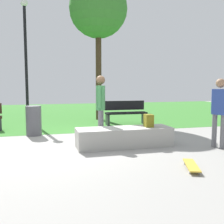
# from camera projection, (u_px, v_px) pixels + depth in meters

# --- Properties ---
(ground_plane) EXTENTS (28.00, 28.00, 0.00)m
(ground_plane) POSITION_uv_depth(u_px,v_px,m) (74.00, 143.00, 7.16)
(ground_plane) COLOR gray
(grass_lawn) EXTENTS (26.60, 12.59, 0.01)m
(grass_lawn) POSITION_uv_depth(u_px,v_px,m) (57.00, 113.00, 14.56)
(grass_lawn) COLOR #387A2D
(grass_lawn) RESTS_ON ground_plane
(concrete_ledge) EXTENTS (2.41, 0.74, 0.48)m
(concrete_ledge) POSITION_uv_depth(u_px,v_px,m) (124.00, 137.00, 6.78)
(concrete_ledge) COLOR #A8A59E
(concrete_ledge) RESTS_ON ground_plane
(backpack_on_ledge) EXTENTS (0.23, 0.30, 0.32)m
(backpack_on_ledge) POSITION_uv_depth(u_px,v_px,m) (149.00, 121.00, 6.89)
(backpack_on_ledge) COLOR olive
(backpack_on_ledge) RESTS_ON concrete_ledge
(skater_performing_trick) EXTENTS (0.32, 0.40, 1.70)m
(skater_performing_trick) POSITION_uv_depth(u_px,v_px,m) (220.00, 108.00, 6.54)
(skater_performing_trick) COLOR slate
(skater_performing_trick) RESTS_ON ground_plane
(skater_watching) EXTENTS (0.30, 0.41, 1.80)m
(skater_watching) POSITION_uv_depth(u_px,v_px,m) (101.00, 103.00, 7.21)
(skater_watching) COLOR slate
(skater_watching) RESTS_ON ground_plane
(skateboard_by_ledge) EXTENTS (0.47, 0.82, 0.08)m
(skateboard_by_ledge) POSITION_uv_depth(u_px,v_px,m) (191.00, 165.00, 5.01)
(skateboard_by_ledge) COLOR gold
(skateboard_by_ledge) RESTS_ON ground_plane
(park_bench_near_path) EXTENTS (1.61, 0.50, 0.91)m
(park_bench_near_path) POSITION_uv_depth(u_px,v_px,m) (126.00, 112.00, 10.40)
(park_bench_near_path) COLOR black
(park_bench_near_path) RESTS_ON ground_plane
(tree_broad_elm) EXTENTS (2.47, 2.47, 5.98)m
(tree_broad_elm) POSITION_uv_depth(u_px,v_px,m) (98.00, 10.00, 11.37)
(tree_broad_elm) COLOR #42301E
(tree_broad_elm) RESTS_ON grass_lawn
(lamp_post) EXTENTS (0.28, 0.28, 5.00)m
(lamp_post) POSITION_uv_depth(u_px,v_px,m) (26.00, 50.00, 11.12)
(lamp_post) COLOR black
(lamp_post) RESTS_ON ground_plane
(trash_bin) EXTENTS (0.46, 0.46, 0.91)m
(trash_bin) POSITION_uv_depth(u_px,v_px,m) (34.00, 121.00, 8.19)
(trash_bin) COLOR #4C4C51
(trash_bin) RESTS_ON ground_plane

